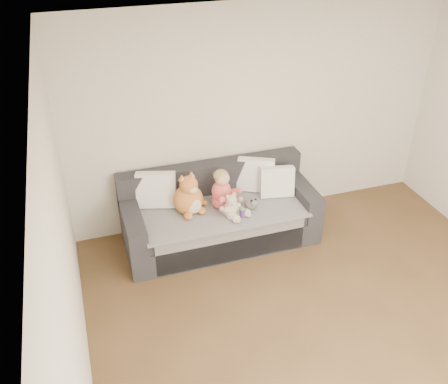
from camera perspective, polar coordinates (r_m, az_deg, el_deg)
The scene contains 10 objects.
room_shell at distance 4.24m, azimuth 14.09°, elevation -2.19°, with size 5.00×5.00×5.00m.
sofa at distance 5.80m, azimuth -0.58°, elevation -2.75°, with size 2.20×0.94×0.85m.
cushion_left at distance 5.64m, azimuth -7.77°, elevation 0.26°, with size 0.48×0.32×0.42m.
cushion_right_back at distance 5.90m, azimuth 3.64°, elevation 1.99°, with size 0.47×0.36×0.41m.
cushion_right_front at distance 5.82m, azimuth 6.08°, elevation 1.18°, with size 0.42×0.25×0.37m.
toddler at distance 5.53m, azimuth -0.02°, elevation -0.15°, with size 0.37×0.49×0.49m.
plush_cat at distance 5.50m, azimuth -4.03°, elevation -0.61°, with size 0.41×0.40×0.51m.
teddy_bear at distance 5.46m, azimuth 0.83°, elevation -1.69°, with size 0.22×0.17×0.28m.
plush_cow at distance 5.61m, azimuth 3.12°, elevation -1.33°, with size 0.13×0.19×0.16m.
sippy_cup at distance 5.47m, azimuth 2.14°, elevation -2.22°, with size 0.12×0.08×0.13m.
Camera 1 is at (-2.03, -2.50, 3.61)m, focal length 40.00 mm.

